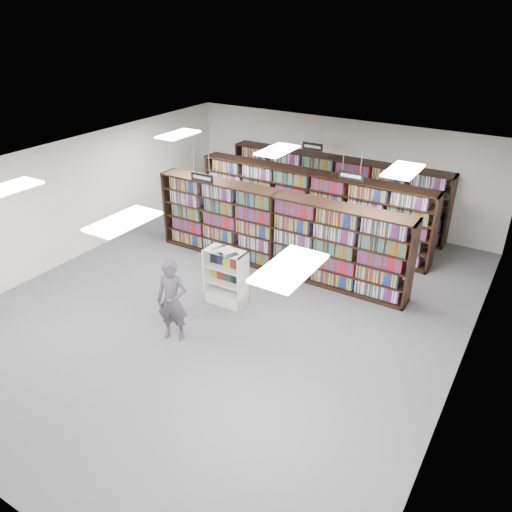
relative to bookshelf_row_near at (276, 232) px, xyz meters
The scene contains 20 objects.
floor 2.26m from the bookshelf_row_near, 90.00° to the right, with size 12.00×12.00×0.00m, color #49484D.
ceiling 2.94m from the bookshelf_row_near, 90.00° to the right, with size 10.00×12.00×0.10m, color white.
wall_back 4.04m from the bookshelf_row_near, 90.00° to the left, with size 10.00×0.10×3.20m, color silver.
wall_left 5.41m from the bookshelf_row_near, 158.20° to the right, with size 0.10×12.00×3.20m, color silver.
wall_right 5.41m from the bookshelf_row_near, 21.80° to the right, with size 0.10×12.00×3.20m, color silver.
bookshelf_row_near is the anchor object (origin of this frame).
bookshelf_row_mid 2.00m from the bookshelf_row_near, 90.00° to the left, with size 7.00×0.60×2.10m.
bookshelf_row_far 3.70m from the bookshelf_row_near, 90.00° to the left, with size 7.00×0.60×2.10m.
aisle_sign_left 2.33m from the bookshelf_row_near, 146.29° to the right, with size 0.65×0.02×0.80m.
aisle_sign_right 2.33m from the bookshelf_row_near, 33.67° to the left, with size 0.65×0.02×0.80m.
aisle_sign_center 3.38m from the bookshelf_row_near, 99.46° to the left, with size 0.65×0.02×0.80m.
troffer_front_left 6.20m from the bookshelf_row_near, 120.96° to the right, with size 0.60×1.20×0.04m, color white.
troffer_front_center 5.43m from the bookshelf_row_near, 90.00° to the right, with size 0.60×1.20×0.04m, color white.
troffer_front_right 6.20m from the bookshelf_row_near, 59.04° to the right, with size 0.60×1.20×0.04m, color white.
troffer_back_left 3.67m from the bookshelf_row_near, behind, with size 0.60×1.20×0.04m, color white.
troffer_back_center 2.11m from the bookshelf_row_near, ahead, with size 0.60×1.20×0.04m, color white.
troffer_back_right 3.67m from the bookshelf_row_near, ahead, with size 0.60×1.20×0.04m, color white.
endcap_display 2.09m from the bookshelf_row_near, 94.02° to the right, with size 0.98×0.51×1.35m.
open_book 2.14m from the bookshelf_row_near, 93.15° to the right, with size 0.70×0.57×0.13m.
shopper 3.75m from the bookshelf_row_near, 94.40° to the right, with size 0.65×0.43×1.78m, color #534C57.
Camera 1 is at (5.64, -8.14, 6.28)m, focal length 35.00 mm.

